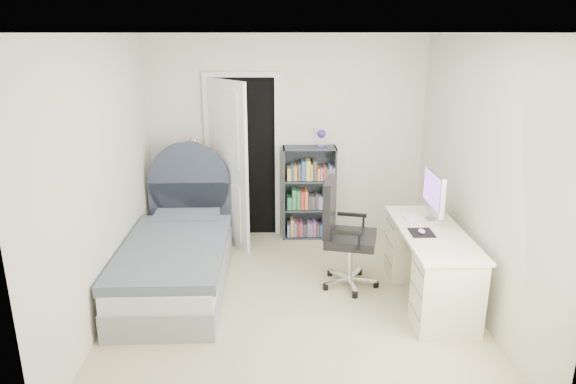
{
  "coord_description": "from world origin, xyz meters",
  "views": [
    {
      "loc": [
        -0.18,
        -4.48,
        2.5
      ],
      "look_at": [
        -0.04,
        0.1,
        1.08
      ],
      "focal_mm": 32.0,
      "sensor_mm": 36.0,
      "label": 1
    }
  ],
  "objects_px": {
    "office_chair": "(342,228)",
    "bookcase": "(310,196)",
    "nightstand": "(176,215)",
    "floor_lamp": "(195,197)",
    "bed": "(178,257)",
    "desk": "(430,262)"
  },
  "relations": [
    {
      "from": "office_chair",
      "to": "bookcase",
      "type": "bearing_deg",
      "value": 99.84
    },
    {
      "from": "nightstand",
      "to": "floor_lamp",
      "type": "xyz_separation_m",
      "value": [
        0.22,
        0.18,
        0.17
      ]
    },
    {
      "from": "nightstand",
      "to": "bookcase",
      "type": "bearing_deg",
      "value": 4.98
    },
    {
      "from": "bed",
      "to": "desk",
      "type": "bearing_deg",
      "value": -9.69
    },
    {
      "from": "bed",
      "to": "office_chair",
      "type": "xyz_separation_m",
      "value": [
        1.68,
        -0.08,
        0.32
      ]
    },
    {
      "from": "desk",
      "to": "bookcase",
      "type": "bearing_deg",
      "value": 121.83
    },
    {
      "from": "nightstand",
      "to": "desk",
      "type": "bearing_deg",
      "value": -29.5
    },
    {
      "from": "nightstand",
      "to": "floor_lamp",
      "type": "distance_m",
      "value": 0.33
    },
    {
      "from": "floor_lamp",
      "to": "bookcase",
      "type": "bearing_deg",
      "value": -1.44
    },
    {
      "from": "bed",
      "to": "nightstand",
      "type": "xyz_separation_m",
      "value": [
        -0.21,
        1.1,
        0.06
      ]
    },
    {
      "from": "nightstand",
      "to": "floor_lamp",
      "type": "height_order",
      "value": "floor_lamp"
    },
    {
      "from": "desk",
      "to": "office_chair",
      "type": "bearing_deg",
      "value": 157.06
    },
    {
      "from": "floor_lamp",
      "to": "office_chair",
      "type": "xyz_separation_m",
      "value": [
        1.68,
        -1.37,
        0.09
      ]
    },
    {
      "from": "bed",
      "to": "nightstand",
      "type": "height_order",
      "value": "bed"
    },
    {
      "from": "nightstand",
      "to": "desk",
      "type": "xyz_separation_m",
      "value": [
        2.7,
        -1.53,
        0.04
      ]
    },
    {
      "from": "bed",
      "to": "bookcase",
      "type": "relative_size",
      "value": 1.52
    },
    {
      "from": "floor_lamp",
      "to": "bookcase",
      "type": "distance_m",
      "value": 1.45
    },
    {
      "from": "office_chair",
      "to": "floor_lamp",
      "type": "bearing_deg",
      "value": 140.81
    },
    {
      "from": "bed",
      "to": "desk",
      "type": "xyz_separation_m",
      "value": [
        2.49,
        -0.42,
        0.1
      ]
    },
    {
      "from": "bookcase",
      "to": "office_chair",
      "type": "xyz_separation_m",
      "value": [
        0.23,
        -1.33,
        0.07
      ]
    },
    {
      "from": "desk",
      "to": "floor_lamp",
      "type": "bearing_deg",
      "value": 145.47
    },
    {
      "from": "desk",
      "to": "office_chair",
      "type": "xyz_separation_m",
      "value": [
        -0.81,
        0.34,
        0.22
      ]
    }
  ]
}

